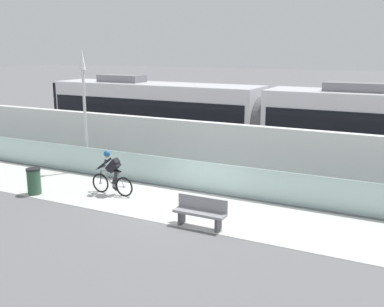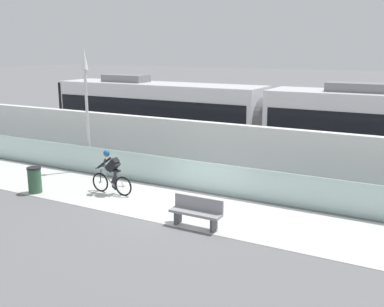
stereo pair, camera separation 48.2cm
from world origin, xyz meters
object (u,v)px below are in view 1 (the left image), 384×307
at_px(lamp_post_antenna, 84,94).
at_px(trash_bin, 34,181).
at_px(cyclist_on_bike, 112,174).
at_px(bench, 201,211).
at_px(tram, 264,123).

distance_m(lamp_post_antenna, trash_bin, 4.43).
bearing_deg(trash_bin, lamp_post_antenna, 96.24).
relative_size(cyclist_on_bike, lamp_post_antenna, 0.34).
bearing_deg(cyclist_on_bike, bench, -17.13).
distance_m(tram, cyclist_on_bike, 7.71).
xyz_separation_m(trash_bin, bench, (6.71, -0.04, -0.00)).
bearing_deg(lamp_post_antenna, tram, 36.87).
height_order(lamp_post_antenna, trash_bin, lamp_post_antenna).
relative_size(tram, lamp_post_antenna, 4.34).
distance_m(tram, bench, 8.30).
height_order(tram, bench, tram).
bearing_deg(tram, cyclist_on_bike, -116.07).
relative_size(tram, cyclist_on_bike, 12.75).
bearing_deg(trash_bin, tram, 53.96).
distance_m(cyclist_on_bike, bench, 4.37).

